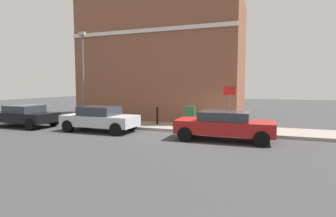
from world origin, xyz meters
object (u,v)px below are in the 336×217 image
object	(u,v)px
car_black	(24,115)
bollard_near_cabinet	(157,115)
lamppost	(83,73)
street_sign	(229,101)
utility_cabinet	(190,117)
car_silver	(100,118)
car_red	(224,125)

from	to	relation	value
car_black	bollard_near_cabinet	size ratio (longest dim) A/B	3.82
car_black	bollard_near_cabinet	distance (m)	7.96
car_black	lamppost	distance (m)	4.33
car_black	bollard_near_cabinet	world-z (taller)	car_black
bollard_near_cabinet	street_sign	world-z (taller)	street_sign
utility_cabinet	street_sign	world-z (taller)	street_sign
car_silver	car_black	world-z (taller)	car_silver
car_black	lamppost	xyz separation A→B (m)	(2.46, -2.42, 2.62)
car_red	car_silver	bearing A→B (deg)	-1.64
car_red	lamppost	xyz separation A→B (m)	(2.42, 9.38, 2.60)
street_sign	car_silver	bearing A→B (deg)	103.64
car_black	bollard_near_cabinet	bearing A→B (deg)	-158.84
bollard_near_cabinet	car_silver	bearing A→B (deg)	138.89
car_silver	car_black	bearing A→B (deg)	1.93
car_silver	bollard_near_cabinet	xyz separation A→B (m)	(2.59, -2.26, -0.00)
bollard_near_cabinet	car_black	bearing A→B (deg)	110.25
car_silver	lamppost	size ratio (longest dim) A/B	0.70
car_red	street_sign	world-z (taller)	street_sign
car_silver	utility_cabinet	size ratio (longest dim) A/B	3.50
street_sign	bollard_near_cabinet	bearing A→B (deg)	77.15
car_red	car_silver	xyz separation A→B (m)	(0.12, 6.60, 0.00)
street_sign	lamppost	size ratio (longest dim) A/B	0.40
street_sign	car_black	bearing A→B (deg)	98.50
car_red	car_black	xyz separation A→B (m)	(-0.05, 11.80, -0.02)
car_silver	car_red	bearing A→B (deg)	179.14
utility_cabinet	bollard_near_cabinet	distance (m)	2.06
car_black	street_sign	size ratio (longest dim) A/B	1.73
car_red	bollard_near_cabinet	world-z (taller)	car_red
utility_cabinet	lamppost	bearing A→B (deg)	91.53
car_red	bollard_near_cabinet	size ratio (longest dim) A/B	4.13
bollard_near_cabinet	lamppost	xyz separation A→B (m)	(-0.29, 5.05, 2.60)
street_sign	lamppost	distance (m)	9.56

